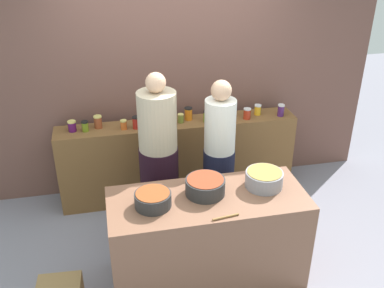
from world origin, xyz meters
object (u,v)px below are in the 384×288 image
object	(u,v)px
preserve_jar_3	(124,125)
preserve_jar_13	(281,110)
preserve_jar_11	(247,114)
wooden_spoon	(226,217)
cooking_pot_center	(205,186)
preserve_jar_2	(98,122)
preserve_jar_10	(233,112)
cook_in_cap	(219,163)
preserve_jar_7	(188,114)
preserve_jar_4	(136,122)
preserve_jar_5	(154,120)
cooking_pot_right	(264,179)
preserve_jar_0	(72,126)
cook_with_tongs	(159,164)
preserve_jar_12	(258,110)
preserve_jar_6	(181,118)
preserve_jar_1	(85,126)
cooking_pot_left	(153,199)
preserve_jar_8	(207,116)
preserve_jar_9	(224,115)

from	to	relation	value
preserve_jar_3	preserve_jar_13	bearing A→B (deg)	-0.75
preserve_jar_11	wooden_spoon	world-z (taller)	preserve_jar_11
preserve_jar_13	cooking_pot_center	distance (m)	1.74
preserve_jar_2	preserve_jar_10	distance (m)	1.51
wooden_spoon	cook_in_cap	world-z (taller)	cook_in_cap
preserve_jar_7	preserve_jar_11	world-z (taller)	preserve_jar_7
preserve_jar_4	preserve_jar_5	world-z (taller)	preserve_jar_5
wooden_spoon	preserve_jar_11	bearing A→B (deg)	66.38
preserve_jar_11	cooking_pot_right	bearing A→B (deg)	-101.75
preserve_jar_2	cook_in_cap	xyz separation A→B (m)	(1.17, -0.68, -0.27)
preserve_jar_0	cooking_pot_center	distance (m)	1.76
cooking_pot_right	cook_with_tongs	size ratio (longest dim) A/B	0.19
preserve_jar_7	preserve_jar_12	bearing A→B (deg)	-2.01
preserve_jar_6	preserve_jar_0	bearing A→B (deg)	178.88
preserve_jar_0	preserve_jar_12	size ratio (longest dim) A/B	0.98
preserve_jar_10	preserve_jar_11	size ratio (longest dim) A/B	0.88
preserve_jar_7	preserve_jar_4	bearing A→B (deg)	-170.42
preserve_jar_1	preserve_jar_6	xyz separation A→B (m)	(1.04, 0.01, -0.01)
preserve_jar_0	preserve_jar_13	world-z (taller)	preserve_jar_13
wooden_spoon	preserve_jar_12	bearing A→B (deg)	63.16
cook_in_cap	preserve_jar_1	bearing A→B (deg)	154.58
preserve_jar_6	cooking_pot_right	distance (m)	1.41
preserve_jar_13	cooking_pot_left	xyz separation A→B (m)	(-1.65, -1.35, -0.08)
preserve_jar_11	preserve_jar_2	bearing A→B (deg)	176.20
preserve_jar_7	preserve_jar_0	bearing A→B (deg)	-178.53
preserve_jar_0	wooden_spoon	bearing A→B (deg)	-54.89
preserve_jar_7	preserve_jar_10	size ratio (longest dim) A/B	1.30
preserve_jar_0	cooking_pot_right	xyz separation A→B (m)	(1.66, -1.35, -0.06)
preserve_jar_7	cooking_pot_center	world-z (taller)	preserve_jar_7
preserve_jar_2	cooking_pot_right	size ratio (longest dim) A/B	0.42
preserve_jar_4	preserve_jar_7	world-z (taller)	preserve_jar_7
preserve_jar_13	preserve_jar_6	bearing A→B (deg)	176.81
preserve_jar_2	preserve_jar_5	world-z (taller)	preserve_jar_2
preserve_jar_4	preserve_jar_13	xyz separation A→B (m)	(1.65, -0.02, 0.00)
preserve_jar_6	cooking_pot_right	xyz separation A→B (m)	(0.49, -1.32, -0.05)
preserve_jar_1	preserve_jar_12	xyz separation A→B (m)	(1.94, 0.03, 0.00)
preserve_jar_2	cooking_pot_center	bearing A→B (deg)	-58.10
preserve_jar_2	preserve_jar_4	world-z (taller)	preserve_jar_2
cooking_pot_left	cook_with_tongs	xyz separation A→B (m)	(0.16, 0.83, -0.15)
preserve_jar_1	cooking_pot_center	size ratio (longest dim) A/B	0.34
preserve_jar_0	cooking_pot_left	xyz separation A→B (m)	(0.67, -1.44, -0.06)
preserve_jar_1	preserve_jar_7	bearing A→B (deg)	3.13
preserve_jar_5	cooking_pot_left	xyz separation A→B (m)	(-0.20, -1.38, -0.07)
preserve_jar_0	preserve_jar_12	xyz separation A→B (m)	(2.08, 0.00, 0.00)
cooking_pot_center	cooking_pot_left	bearing A→B (deg)	-169.38
preserve_jar_8	cook_in_cap	bearing A→B (deg)	-91.63
cooking_pot_right	preserve_jar_6	bearing A→B (deg)	110.26
preserve_jar_0	cook_in_cap	distance (m)	1.61
preserve_jar_11	preserve_jar_9	bearing A→B (deg)	174.09
preserve_jar_0	preserve_jar_13	xyz separation A→B (m)	(2.33, -0.09, 0.01)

